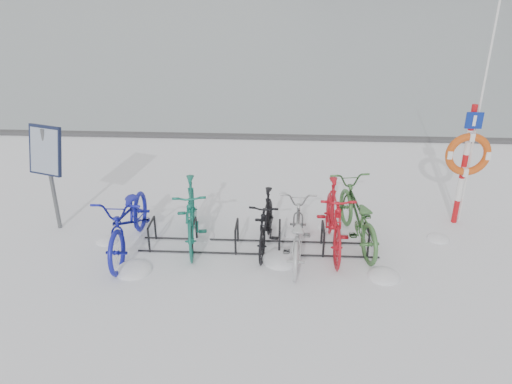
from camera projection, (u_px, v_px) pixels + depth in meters
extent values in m
plane|color=white|center=(258.00, 248.00, 8.45)|extent=(900.00, 900.00, 0.00)
cube|color=#3F3F42|center=(269.00, 137.00, 13.79)|extent=(400.00, 0.25, 0.10)
cylinder|color=black|center=(149.00, 240.00, 8.25)|extent=(0.04, 0.04, 0.44)
cylinder|color=black|center=(155.00, 228.00, 8.65)|extent=(0.04, 0.04, 0.44)
cylinder|color=black|center=(151.00, 222.00, 8.36)|extent=(0.04, 0.44, 0.04)
cylinder|color=black|center=(192.00, 242.00, 8.21)|extent=(0.04, 0.04, 0.44)
cylinder|color=black|center=(196.00, 229.00, 8.61)|extent=(0.04, 0.04, 0.44)
cylinder|color=black|center=(194.00, 224.00, 8.32)|extent=(0.04, 0.44, 0.04)
cylinder|color=black|center=(235.00, 243.00, 8.18)|extent=(0.04, 0.04, 0.44)
cylinder|color=black|center=(238.00, 230.00, 8.58)|extent=(0.04, 0.04, 0.44)
cylinder|color=black|center=(236.00, 225.00, 8.28)|extent=(0.04, 0.44, 0.04)
cylinder|color=black|center=(279.00, 244.00, 8.14)|extent=(0.04, 0.04, 0.44)
cylinder|color=black|center=(280.00, 231.00, 8.54)|extent=(0.04, 0.04, 0.44)
cylinder|color=black|center=(280.00, 226.00, 8.25)|extent=(0.04, 0.44, 0.04)
cylinder|color=black|center=(324.00, 245.00, 8.10)|extent=(0.04, 0.04, 0.44)
cylinder|color=black|center=(322.00, 232.00, 8.50)|extent=(0.04, 0.04, 0.44)
cylinder|color=black|center=(323.00, 227.00, 8.21)|extent=(0.04, 0.44, 0.04)
cylinder|color=black|center=(368.00, 246.00, 8.07)|extent=(0.04, 0.04, 0.44)
cylinder|color=black|center=(364.00, 233.00, 8.47)|extent=(0.04, 0.04, 0.44)
cylinder|color=black|center=(367.00, 228.00, 8.18)|extent=(0.04, 0.44, 0.04)
cylinder|color=black|center=(257.00, 254.00, 8.24)|extent=(4.00, 0.03, 0.03)
cylinder|color=black|center=(259.00, 241.00, 8.64)|extent=(4.00, 0.03, 0.03)
cylinder|color=#595B5E|center=(52.00, 180.00, 8.73)|extent=(0.07, 0.07, 1.87)
cube|color=black|center=(45.00, 150.00, 8.47)|extent=(0.69, 0.43, 0.85)
cube|color=#8C99AD|center=(44.00, 151.00, 8.43)|extent=(0.61, 0.35, 0.75)
cylinder|color=#B50E14|center=(456.00, 211.00, 9.23)|extent=(0.10, 0.10, 0.45)
cylinder|color=silver|center=(460.00, 189.00, 9.04)|extent=(0.10, 0.10, 0.45)
cylinder|color=#B50E14|center=(464.00, 166.00, 8.86)|extent=(0.10, 0.10, 0.45)
cylinder|color=silver|center=(468.00, 142.00, 8.67)|extent=(0.10, 0.10, 0.45)
cylinder|color=#B50E14|center=(473.00, 117.00, 8.49)|extent=(0.10, 0.10, 0.45)
torus|color=#C54A12|center=(468.00, 155.00, 8.67)|extent=(0.78, 0.13, 0.78)
cube|color=navy|center=(474.00, 120.00, 8.43)|extent=(0.28, 0.03, 0.28)
cylinder|color=silver|center=(478.00, 115.00, 8.52)|extent=(0.04, 0.04, 4.06)
imported|color=#161A9C|center=(129.00, 218.00, 8.24)|extent=(0.79, 2.18, 1.14)
imported|color=#156957|center=(191.00, 212.00, 8.44)|extent=(0.80, 1.94, 1.13)
imported|color=black|center=(266.00, 220.00, 8.33)|extent=(0.61, 1.68, 0.99)
imported|color=#A8ACAF|center=(296.00, 231.00, 8.02)|extent=(0.71, 1.84, 0.95)
imported|color=red|center=(334.00, 216.00, 8.25)|extent=(0.59, 1.96, 1.17)
imported|color=#3B6C36|center=(357.00, 213.00, 8.47)|extent=(1.05, 2.13, 1.07)
ellipsoid|color=white|center=(281.00, 260.00, 8.12)|extent=(0.66, 0.66, 0.23)
ellipsoid|color=white|center=(203.00, 237.00, 8.81)|extent=(0.42, 0.42, 0.15)
ellipsoid|color=white|center=(384.00, 277.00, 7.68)|extent=(0.51, 0.51, 0.18)
ellipsoid|color=white|center=(331.00, 227.00, 9.14)|extent=(0.48, 0.48, 0.17)
ellipsoid|color=white|center=(107.00, 241.00, 8.66)|extent=(0.38, 0.38, 0.13)
ellipsoid|color=white|center=(291.00, 233.00, 8.92)|extent=(0.37, 0.37, 0.13)
ellipsoid|color=white|center=(134.00, 270.00, 7.83)|extent=(0.59, 0.59, 0.21)
ellipsoid|color=white|center=(438.00, 239.00, 8.74)|extent=(0.39, 0.39, 0.14)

